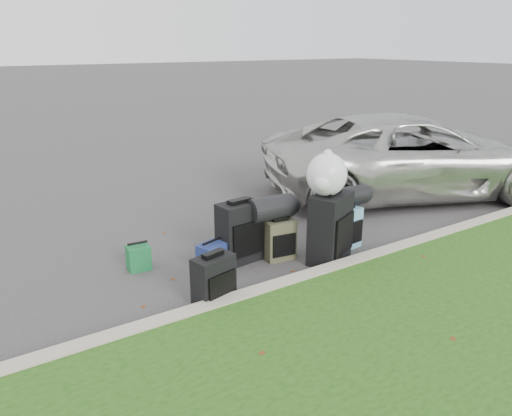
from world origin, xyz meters
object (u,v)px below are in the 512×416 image
suitcase_teal (346,228)px  tote_green (139,258)px  tote_navy (212,257)px  suitcase_large_black_right (330,228)px  suitcase_small_black (214,281)px  suitcase_olive (280,240)px  suitcase_large_black_left (239,232)px  suv (411,155)px

suitcase_teal → tote_green: (-2.50, 0.85, -0.12)m
tote_navy → tote_green: bearing=127.5°
suitcase_large_black_right → suitcase_teal: bearing=0.0°
suitcase_small_black → suitcase_olive: suitcase_small_black is taller
suitcase_large_black_right → tote_navy: (-1.32, 0.55, -0.26)m
suitcase_large_black_left → suv: bearing=6.3°
suitcase_small_black → suitcase_olive: size_ratio=1.06×
suitcase_large_black_left → tote_green: size_ratio=2.54×
suv → suitcase_olive: size_ratio=10.05×
suitcase_large_black_left → suitcase_large_black_right: 1.09m
tote_green → tote_navy: bearing=-30.3°
suitcase_teal → tote_green: 2.64m
suv → suitcase_teal: (-2.58, -1.19, -0.43)m
suitcase_large_black_right → tote_green: suitcase_large_black_right is taller
suv → tote_green: bearing=116.3°
suitcase_teal → suitcase_large_black_right: 0.54m
suv → suitcase_olive: 3.69m
suv → tote_green: 5.12m
suitcase_small_black → suitcase_large_black_right: size_ratio=0.62×
suitcase_small_black → suitcase_large_black_left: size_ratio=0.71×
tote_green → suv: bearing=8.9°
suitcase_large_black_right → tote_green: (-2.03, 1.06, -0.28)m
suitcase_large_black_left → suitcase_olive: (0.44, -0.22, -0.12)m
suitcase_small_black → tote_navy: 0.81m
suitcase_large_black_left → suitcase_teal: 1.44m
suitcase_olive → tote_navy: bearing=177.8°
suitcase_small_black → suitcase_teal: 2.19m
suitcase_teal → tote_green: suitcase_teal is taller
suitcase_small_black → suitcase_large_black_right: bearing=-7.6°
suitcase_large_black_left → suitcase_teal: size_ratio=1.39×
suitcase_teal → suitcase_large_black_right: size_ratio=0.63×
suitcase_olive → tote_green: size_ratio=1.71×
suitcase_large_black_left → suitcase_teal: (1.38, -0.40, -0.10)m
suitcase_olive → suitcase_teal: suitcase_teal is taller
suv → suitcase_small_black: bearing=130.7°
tote_navy → suitcase_olive: bearing=-28.0°
suv → suitcase_olive: suv is taller
suitcase_small_black → suitcase_olive: bearing=11.2°
suitcase_olive → tote_green: bearing=165.5°
tote_navy → suitcase_large_black_right: bearing=-39.8°
suitcase_olive → suitcase_teal: size_ratio=0.94×
suv → tote_navy: (-4.37, -0.85, -0.53)m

